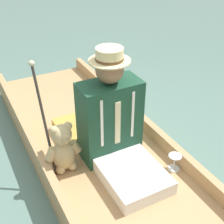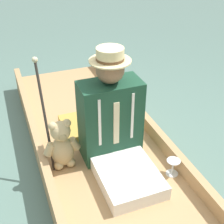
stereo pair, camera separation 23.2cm
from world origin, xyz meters
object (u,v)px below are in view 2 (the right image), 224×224
object	(u,v)px
teddy_bear	(62,145)
walking_cane	(43,106)
wine_glass	(173,164)
seated_person	(114,126)

from	to	relation	value
teddy_bear	walking_cane	world-z (taller)	walking_cane
teddy_bear	wine_glass	world-z (taller)	teddy_bear
seated_person	walking_cane	world-z (taller)	seated_person
seated_person	walking_cane	bearing A→B (deg)	-22.57
teddy_bear	wine_glass	distance (m)	0.85
wine_glass	teddy_bear	bearing A→B (deg)	-28.10
seated_person	wine_glass	xyz separation A→B (m)	(-0.35, 0.32, -0.23)
seated_person	walking_cane	xyz separation A→B (m)	(0.47, -0.22, 0.15)
walking_cane	teddy_bear	bearing A→B (deg)	120.40
teddy_bear	wine_glass	bearing A→B (deg)	151.90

